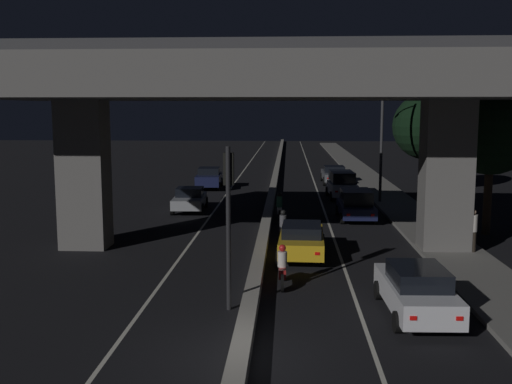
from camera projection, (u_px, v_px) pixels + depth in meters
The scene contains 21 objects.
ground_plane at pixel (241, 357), 14.59m from camera, with size 200.00×200.00×0.00m, color black.
lane_line_left_inner at pixel (235, 182), 49.38m from camera, with size 0.12×126.00×0.00m, color beige.
lane_line_right_inner at pixel (314, 183), 49.03m from camera, with size 0.12×126.00×0.00m, color beige.
median_divider at pixel (275, 180), 49.18m from camera, with size 0.49×126.00×0.40m, color gray.
sidewalk_right at pixel (386, 194), 41.85m from camera, with size 2.74×126.00×0.16m, color slate.
elevated_overpass at pixel (262, 88), 24.83m from camera, with size 23.27×9.48×8.91m.
traffic_light_left_of_median at pixel (229, 199), 17.67m from camera, with size 0.30×0.49×4.92m.
street_lamp at pixel (377, 126), 37.46m from camera, with size 2.17×0.32×8.48m.
car_white_lead at pixel (416, 290), 17.42m from camera, with size 1.96×4.43×1.50m.
car_taxi_yellow_second at pixel (302, 239), 24.37m from camera, with size 2.04×4.46×1.39m.
car_dark_blue_third at pixel (356, 204), 32.61m from camera, with size 1.95×4.12×1.64m.
car_white_fourth at pixel (342, 184), 40.40m from camera, with size 2.00×4.03×1.83m.
car_grey_fifth at pixel (334, 174), 48.51m from camera, with size 2.01×4.75×1.43m.
car_silver_lead_oncoming at pixel (190, 199), 35.30m from camera, with size 2.05×4.13×1.40m.
car_dark_blue_second_oncoming at pixel (209, 178), 45.27m from camera, with size 2.07×4.02×1.60m.
motorcycle_red_filtering_near at pixel (282, 269), 20.33m from camera, with size 0.33×1.92×1.45m.
motorcycle_black_filtering_mid at pixel (283, 227), 27.43m from camera, with size 0.34×1.82×1.42m.
motorcycle_white_filtering_far at pixel (279, 208), 32.73m from camera, with size 0.33×1.88×1.49m.
pedestrian_on_sidewalk at pixel (473, 230), 24.60m from camera, with size 0.37×0.37×1.77m.
roadside_tree_kerbside_near at pixel (491, 132), 28.26m from camera, with size 4.08×4.08×6.96m.
roadside_tree_kerbside_mid at pixel (426, 126), 42.24m from camera, with size 4.70×4.70×7.15m.
Camera 1 is at (1.11, -13.86, 5.99)m, focal length 42.00 mm.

